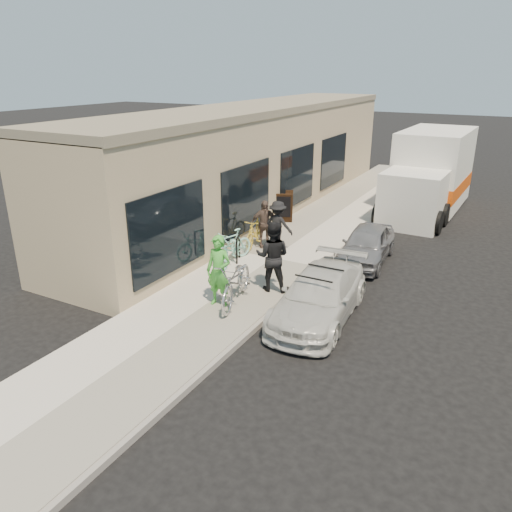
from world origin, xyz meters
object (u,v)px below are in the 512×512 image
at_px(sedan_silver, 367,245).
at_px(man_standing, 273,256).
at_px(sedan_white, 320,296).
at_px(cruiser_bike_c, 255,232).
at_px(sandwich_board, 283,207).
at_px(cruiser_bike_b, 231,249).
at_px(moving_truck, 430,176).
at_px(cruiser_bike_a, 231,246).
at_px(tandem_bike, 237,281).
at_px(bystander_a, 277,225).
at_px(bike_rack, 238,246).
at_px(bystander_b, 264,224).
at_px(woman_rider, 219,271).

relative_size(sedan_silver, man_standing, 1.78).
relative_size(sedan_white, cruiser_bike_c, 2.53).
relative_size(sandwich_board, cruiser_bike_b, 0.67).
height_order(man_standing, cruiser_bike_b, man_standing).
xyz_separation_m(moving_truck, cruiser_bike_a, (-3.86, -9.20, -0.80)).
distance_m(tandem_bike, cruiser_bike_a, 2.85).
distance_m(tandem_bike, man_standing, 1.23).
bearing_deg(cruiser_bike_c, cruiser_bike_a, -99.07).
distance_m(sedan_silver, cruiser_bike_a, 4.08).
distance_m(sedan_white, cruiser_bike_c, 4.87).
bearing_deg(bystander_a, cruiser_bike_a, 64.20).
bearing_deg(bystander_a, moving_truck, -115.36).
height_order(bike_rack, bystander_a, bystander_a).
bearing_deg(tandem_bike, bystander_b, 94.64).
xyz_separation_m(bike_rack, bystander_a, (0.52, 1.57, 0.30)).
distance_m(man_standing, cruiser_bike_b, 2.22).
bearing_deg(bike_rack, man_standing, -36.36).
relative_size(sandwich_board, woman_rider, 0.64).
distance_m(moving_truck, bystander_a, 8.21).
bearing_deg(sedan_silver, woman_rider, -117.77).
bearing_deg(bystander_b, cruiser_bike_c, 162.39).
bearing_deg(sandwich_board, sedan_silver, -52.43).
bearing_deg(cruiser_bike_a, cruiser_bike_b, -47.40).
relative_size(cruiser_bike_a, cruiser_bike_b, 0.93).
bearing_deg(cruiser_bike_c, bystander_b, 14.35).
xyz_separation_m(sedan_white, man_standing, (-1.55, 0.61, 0.50)).
bearing_deg(woman_rider, moving_truck, 76.19).
bearing_deg(bike_rack, sedan_silver, 33.13).
distance_m(sandwich_board, sedan_white, 7.40).
height_order(sandwich_board, sedan_silver, sandwich_board).
distance_m(woman_rider, bystander_a, 4.37).
height_order(sedan_white, tandem_bike, tandem_bike).
bearing_deg(cruiser_bike_a, sedan_silver, 48.82).
distance_m(woman_rider, cruiser_bike_c, 4.34).
bearing_deg(sedan_silver, cruiser_bike_c, -171.57).
relative_size(tandem_bike, cruiser_bike_b, 1.25).
distance_m(sandwich_board, cruiser_bike_b, 4.61).
xyz_separation_m(woman_rider, bystander_a, (-0.59, 4.33, -0.11)).
relative_size(sedan_white, cruiser_bike_b, 2.38).
relative_size(sedan_white, cruiser_bike_a, 2.55).
bearing_deg(sedan_silver, bystander_b, -172.57).
bearing_deg(cruiser_bike_c, bystander_a, 6.55).
bearing_deg(tandem_bike, moving_truck, 64.92).
bearing_deg(moving_truck, man_standing, -98.46).
bearing_deg(moving_truck, bystander_b, -113.58).
relative_size(sedan_white, woman_rider, 2.28).
relative_size(bike_rack, man_standing, 0.43).
bearing_deg(bike_rack, woman_rider, -68.10).
xyz_separation_m(sedan_silver, bystander_b, (-3.17, -0.64, 0.36)).
bearing_deg(bike_rack, sedan_white, -30.11).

